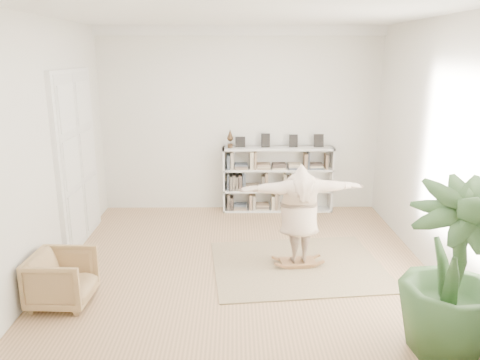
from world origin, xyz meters
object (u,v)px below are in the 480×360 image
Objects in this scene: rocker_board at (298,262)px; houseplant at (453,270)px; person at (299,211)px; bookshelf at (277,180)px; armchair at (62,279)px.

houseplant is (1.31, -2.06, 0.87)m from rocker_board.
rocker_board is 0.80m from person.
bookshelf is at bearing -93.89° from person.
bookshelf is 4.76m from armchair.
houseplant is (1.31, -2.06, 0.07)m from person.
bookshelf is 1.20× the size of person.
houseplant is at bearing -100.51° from armchair.
rocker_board is 0.30× the size of person.
bookshelf is 2.94× the size of armchair.
bookshelf reaches higher than rocker_board.
bookshelf is 2.68m from rocker_board.
armchair is at bearing 12.53° from person.
armchair is 0.40× the size of houseplant.
houseplant reaches higher than armchair.
bookshelf is at bearing 106.57° from houseplant.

